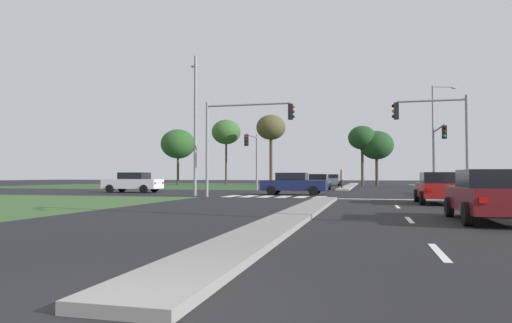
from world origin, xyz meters
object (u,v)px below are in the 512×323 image
Objects in this scene: car_maroon_seventh at (490,195)px; treeline_third at (271,128)px; traffic_signal_far_right at (438,146)px; traffic_signal_near_right at (440,129)px; car_grey_eighth at (332,180)px; pedestrian_at_median at (342,176)px; car_red_third at (439,188)px; treeline_fourth at (377,145)px; car_white_near at (133,182)px; treeline_second at (226,132)px; treeline_fifth at (362,138)px; car_navy_fourth at (294,184)px; street_lamp_third at (435,131)px; traffic_signal_near_left at (238,130)px; car_teal_sixth at (319,182)px; traffic_signal_far_left at (253,151)px; car_blue_second at (478,185)px; street_lamp_second at (195,118)px; treeline_near at (178,144)px; car_black_fifth at (465,184)px.

treeline_third is (-16.57, 47.17, 7.16)m from car_maroon_seventh.
traffic_signal_far_right is 0.99× the size of traffic_signal_near_right.
car_grey_eighth is 17.17m from pedestrian_at_median.
car_red_third is 0.58× the size of treeline_fourth.
treeline_second is (-2.37, 31.83, 6.98)m from car_white_near.
treeline_second is 20.08m from treeline_fifth.
treeline_fourth is at bearing 1.78° from treeline_third.
car_navy_fourth is at bearing -147.59° from traffic_signal_far_right.
treeline_fifth is at bearing 97.83° from traffic_signal_near_right.
street_lamp_third is (11.92, 19.59, 5.22)m from car_navy_fourth.
car_navy_fourth is at bearing 89.34° from car_grey_eighth.
car_navy_fourth is at bearing 57.84° from traffic_signal_near_left.
traffic_signal_near_left is at bearing -32.16° from car_navy_fourth.
car_white_near is 16.56m from car_teal_sixth.
street_lamp_third is 1.50× the size of treeline_fourth.
treeline_fifth is at bearing -100.80° from car_teal_sixth.
street_lamp_third is 12.78m from treeline_fifth.
car_maroon_seventh is 0.88× the size of traffic_signal_far_left.
traffic_signal_far_right is at bearing 85.51° from car_maroon_seventh.
traffic_signal_far_right is at bearing -51.88° from treeline_third.
car_blue_second is at bearing -78.35° from traffic_signal_far_right.
pedestrian_at_median is 18.10m from treeline_fourth.
car_grey_eighth is at bearing 113.00° from traffic_signal_far_right.
treeline_fourth is at bearing -6.78° from treeline_second.
car_blue_second reaches higher than car_teal_sixth.
traffic_signal_far_right is 0.61× the size of street_lamp_second.
treeline_near is at bearing 177.31° from treeline_fourth.
treeline_fourth is at bearing 117.95° from street_lamp_third.
car_maroon_seventh is 0.48× the size of street_lamp_second.
pedestrian_at_median is 0.20× the size of treeline_second.
car_black_fifth is 44.45m from treeline_near.
car_grey_eighth is at bearing -89.27° from car_teal_sixth.
street_lamp_second is at bearing 63.10° from car_teal_sixth.
car_navy_fourth is at bearing -56.68° from traffic_signal_far_left.
treeline_second is 8.03m from treeline_third.
car_maroon_seventh reaches higher than car_red_third.
car_white_near is 0.48× the size of treeline_second.
street_lamp_second reaches higher than car_teal_sixth.
street_lamp_third is 30.60m from treeline_second.
street_lamp_second is at bearing 78.80° from car_grey_eighth.
traffic_signal_near_right is at bearing 87.99° from car_maroon_seventh.
car_white_near is 0.56× the size of treeline_near.
street_lamp_second is (-1.41, -10.17, 1.77)m from traffic_signal_far_left.
traffic_signal_near_right is (-2.91, -8.79, 3.20)m from car_black_fifth.
car_red_third is 13.18m from car_black_fifth.
car_blue_second is at bearing 110.60° from car_grey_eighth.
car_maroon_seventh is 30.91m from pedestrian_at_median.
car_navy_fourth is 0.47× the size of treeline_second.
street_lamp_third reaches higher than pedestrian_at_median.
treeline_near reaches higher than car_blue_second.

